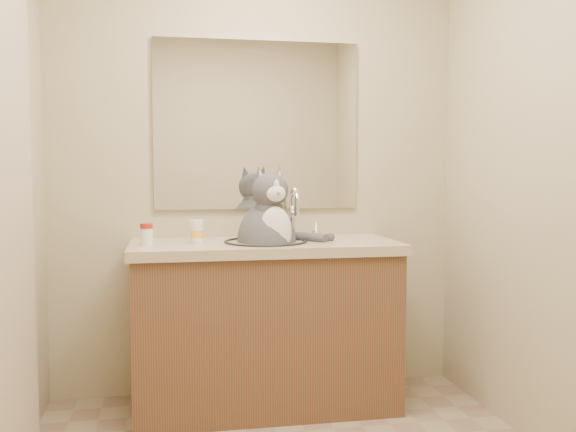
% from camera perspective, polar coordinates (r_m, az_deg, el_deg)
% --- Properties ---
extents(room, '(2.22, 2.52, 2.42)m').
position_cam_1_polar(room, '(2.26, 1.56, 3.78)').
color(room, gray).
rests_on(room, ground).
extents(vanity, '(1.34, 0.59, 1.12)m').
position_cam_1_polar(vanity, '(3.30, -2.04, -9.32)').
color(vanity, brown).
rests_on(vanity, ground).
extents(mirror, '(1.10, 0.02, 0.90)m').
position_cam_1_polar(mirror, '(3.49, -2.76, 8.06)').
color(mirror, white).
rests_on(mirror, room).
extents(cat, '(0.49, 0.39, 0.60)m').
position_cam_1_polar(cat, '(3.22, -1.78, -1.73)').
color(cat, '#47474C').
rests_on(cat, vanity).
extents(pill_bottle_redcap, '(0.08, 0.08, 0.10)m').
position_cam_1_polar(pill_bottle_redcap, '(3.15, -12.46, -1.60)').
color(pill_bottle_redcap, white).
rests_on(pill_bottle_redcap, vanity).
extents(pill_bottle_orange, '(0.08, 0.08, 0.12)m').
position_cam_1_polar(pill_bottle_orange, '(3.18, -8.11, -1.44)').
color(pill_bottle_orange, white).
rests_on(pill_bottle_orange, vanity).
extents(grey_canister, '(0.05, 0.05, 0.06)m').
position_cam_1_polar(grey_canister, '(3.26, -8.29, -1.73)').
color(grey_canister, gray).
rests_on(grey_canister, vanity).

